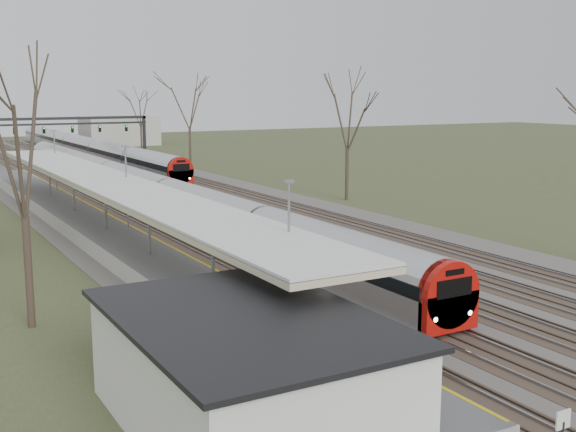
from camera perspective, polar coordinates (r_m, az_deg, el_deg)
name	(u,v)px	position (r m, az deg, el deg)	size (l,w,h in m)	color
track_bed	(144,193)	(67.80, -11.34, 1.83)	(24.00, 160.00, 0.22)	#474442
platform	(92,228)	(48.56, -15.24, -0.92)	(3.50, 69.00, 1.00)	#9E9B93
canopy	(109,183)	(43.72, -13.95, 2.53)	(4.10, 50.00, 3.11)	slate
station_building	(245,375)	(20.22, -3.39, -12.45)	(6.00, 9.00, 3.20)	silver
signal_gantry	(66,126)	(96.22, -17.12, 6.80)	(21.00, 0.59, 6.08)	black
tree_west_near	(21,144)	(29.26, -20.38, 5.34)	(5.00, 5.00, 10.30)	#2D231C
tree_east_far	(348,115)	(61.58, 4.75, 7.95)	(5.00, 5.00, 10.30)	#2D231C
train_near	(138,188)	(60.26, -11.80, 2.19)	(2.62, 75.21, 3.05)	#AFB3BA
train_far	(84,147)	(105.83, -15.84, 5.23)	(2.62, 75.21, 3.05)	#AFB3BA
passenger	(319,321)	(23.99, 2.44, -8.28)	(0.59, 0.39, 1.62)	#31515F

